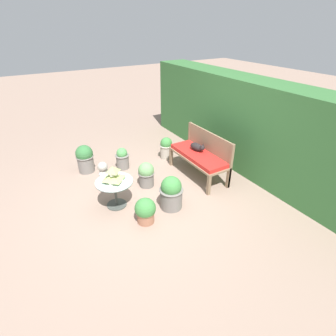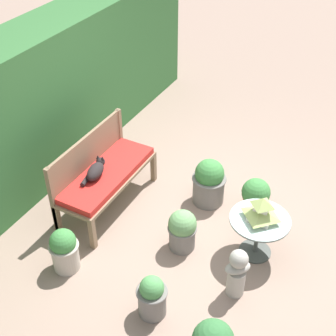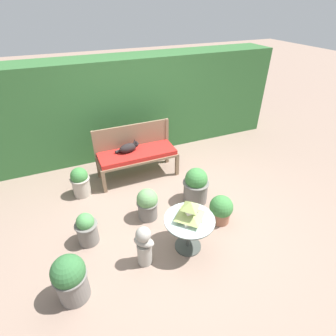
{
  "view_description": "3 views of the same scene",
  "coord_description": "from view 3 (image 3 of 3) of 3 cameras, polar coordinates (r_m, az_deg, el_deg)",
  "views": [
    {
      "loc": [
        3.61,
        -1.79,
        2.9
      ],
      "look_at": [
        0.07,
        0.32,
        0.56
      ],
      "focal_mm": 28.0,
      "sensor_mm": 36.0,
      "label": 1
    },
    {
      "loc": [
        -3.66,
        -1.47,
        3.91
      ],
      "look_at": [
        0.05,
        0.52,
        0.65
      ],
      "focal_mm": 50.0,
      "sensor_mm": 36.0,
      "label": 2
    },
    {
      "loc": [
        -1.27,
        -2.73,
        2.84
      ],
      "look_at": [
        0.04,
        0.35,
        0.62
      ],
      "focal_mm": 28.0,
      "sensor_mm": 36.0,
      "label": 3
    }
  ],
  "objects": [
    {
      "name": "ground",
      "position": [
        4.14,
        1.39,
        -9.85
      ],
      "size": [
        30.0,
        30.0,
        0.0
      ],
      "primitive_type": "plane",
      "color": "gray"
    },
    {
      "name": "foliage_hedge_back",
      "position": [
        5.6,
        -8.85,
        13.38
      ],
      "size": [
        6.4,
        0.77,
        1.9
      ],
      "primitive_type": "cube",
      "color": "#336633",
      "rests_on": "ground"
    },
    {
      "name": "garden_bench",
      "position": [
        4.73,
        -6.7,
        2.76
      ],
      "size": [
        1.41,
        0.54,
        0.52
      ],
      "color": "#7F664C",
      "rests_on": "ground"
    },
    {
      "name": "bench_backrest",
      "position": [
        4.83,
        -7.78,
        6.45
      ],
      "size": [
        1.41,
        0.06,
        0.93
      ],
      "color": "#7F664C",
      "rests_on": "ground"
    },
    {
      "name": "cat",
      "position": [
        4.67,
        -8.57,
        4.43
      ],
      "size": [
        0.43,
        0.21,
        0.2
      ],
      "rotation": [
        0.0,
        0.0,
        0.18
      ],
      "color": "black",
      "rests_on": "garden_bench"
    },
    {
      "name": "patio_table",
      "position": [
        3.41,
        4.63,
        -12.33
      ],
      "size": [
        0.64,
        0.64,
        0.51
      ],
      "color": "#424742",
      "rests_on": "ground"
    },
    {
      "name": "pagoda_birdhouse",
      "position": [
        3.25,
        4.81,
        -9.51
      ],
      "size": [
        0.32,
        0.32,
        0.29
      ],
      "color": "beige",
      "rests_on": "patio_table"
    },
    {
      "name": "garden_bust",
      "position": [
        3.32,
        -5.23,
        -16.43
      ],
      "size": [
        0.29,
        0.29,
        0.59
      ],
      "rotation": [
        0.0,
        0.0,
        -0.78
      ],
      "color": "#A39E93",
      "rests_on": "ground"
    },
    {
      "name": "potted_plant_bench_right",
      "position": [
        4.57,
        -18.54,
        -2.8
      ],
      "size": [
        0.32,
        0.32,
        0.52
      ],
      "color": "#ADA393",
      "rests_on": "ground"
    },
    {
      "name": "potted_plant_table_near",
      "position": [
        3.95,
        11.44,
        -8.81
      ],
      "size": [
        0.35,
        0.35,
        0.44
      ],
      "color": "#9E664C",
      "rests_on": "ground"
    },
    {
      "name": "potted_plant_table_far",
      "position": [
        4.21,
        6.07,
        -3.84
      ],
      "size": [
        0.42,
        0.42,
        0.61
      ],
      "color": "slate",
      "rests_on": "ground"
    },
    {
      "name": "potted_plant_patio_mid",
      "position": [
        3.92,
        -4.5,
        -7.74
      ],
      "size": [
        0.33,
        0.33,
        0.5
      ],
      "color": "slate",
      "rests_on": "ground"
    },
    {
      "name": "potted_plant_bench_left",
      "position": [
        3.74,
        -17.27,
        -12.49
      ],
      "size": [
        0.31,
        0.31,
        0.48
      ],
      "color": "slate",
      "rests_on": "ground"
    },
    {
      "name": "potted_plant_path_edge",
      "position": [
        3.2,
        -20.51,
        -21.54
      ],
      "size": [
        0.37,
        0.37,
        0.61
      ],
      "color": "slate",
      "rests_on": "ground"
    }
  ]
}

